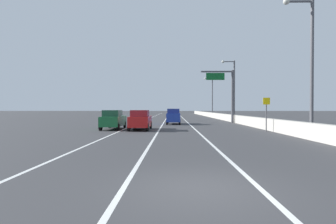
# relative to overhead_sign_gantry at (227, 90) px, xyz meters

# --- Properties ---
(ground_plane) EXTENTS (320.00, 320.00, 0.00)m
(ground_plane) POSITION_rel_overhead_sign_gantry_xyz_m (-7.09, 32.89, -4.73)
(ground_plane) COLOR #38383A
(lane_stripe_left) EXTENTS (0.16, 130.00, 0.00)m
(lane_stripe_left) POSITION_rel_overhead_sign_gantry_xyz_m (-12.59, 23.89, -4.73)
(lane_stripe_left) COLOR silver
(lane_stripe_left) RESTS_ON ground_plane
(lane_stripe_center) EXTENTS (0.16, 130.00, 0.00)m
(lane_stripe_center) POSITION_rel_overhead_sign_gantry_xyz_m (-9.09, 23.89, -4.73)
(lane_stripe_center) COLOR silver
(lane_stripe_center) RESTS_ON ground_plane
(lane_stripe_right) EXTENTS (0.16, 130.00, 0.00)m
(lane_stripe_right) POSITION_rel_overhead_sign_gantry_xyz_m (-5.59, 23.89, -4.73)
(lane_stripe_right) COLOR silver
(lane_stripe_right) RESTS_ON ground_plane
(jersey_barrier_right) EXTENTS (0.60, 120.00, 1.10)m
(jersey_barrier_right) POSITION_rel_overhead_sign_gantry_xyz_m (1.34, 8.89, -4.18)
(jersey_barrier_right) COLOR #B2ADA3
(jersey_barrier_right) RESTS_ON ground_plane
(overhead_sign_gantry) EXTENTS (4.68, 0.36, 7.50)m
(overhead_sign_gantry) POSITION_rel_overhead_sign_gantry_xyz_m (0.00, 0.00, 0.00)
(overhead_sign_gantry) COLOR #47474C
(overhead_sign_gantry) RESTS_ON ground_plane
(speed_advisory_sign) EXTENTS (0.60, 0.11, 3.00)m
(speed_advisory_sign) POSITION_rel_overhead_sign_gantry_xyz_m (0.44, -14.41, -2.96)
(speed_advisory_sign) COLOR #4C4C51
(speed_advisory_sign) RESTS_ON ground_plane
(lamp_post_right_near) EXTENTS (2.14, 0.44, 9.73)m
(lamp_post_right_near) POSITION_rel_overhead_sign_gantry_xyz_m (1.65, -19.17, 0.88)
(lamp_post_right_near) COLOR #4C4C51
(lamp_post_right_near) RESTS_ON ground_plane
(lamp_post_right_second) EXTENTS (2.14, 0.44, 9.73)m
(lamp_post_right_second) POSITION_rel_overhead_sign_gantry_xyz_m (1.76, 4.52, 0.88)
(lamp_post_right_second) COLOR #4C4C51
(lamp_post_right_second) RESTS_ON ground_plane
(lamp_post_right_third) EXTENTS (2.14, 0.44, 9.73)m
(lamp_post_right_third) POSITION_rel_overhead_sign_gantry_xyz_m (1.84, 28.20, 0.88)
(lamp_post_right_third) COLOR #4C4C51
(lamp_post_right_third) RESTS_ON ground_plane
(car_green_0) EXTENTS (1.86, 4.59, 1.89)m
(car_green_0) POSITION_rel_overhead_sign_gantry_xyz_m (-13.67, -11.76, -3.78)
(car_green_0) COLOR #196033
(car_green_0) RESTS_ON ground_plane
(car_blue_1) EXTENTS (1.89, 4.40, 2.02)m
(car_blue_1) POSITION_rel_overhead_sign_gantry_xyz_m (-7.68, -3.03, -3.72)
(car_blue_1) COLOR #1E389E
(car_blue_1) RESTS_ON ground_plane
(car_red_2) EXTENTS (1.88, 4.45, 1.89)m
(car_red_2) POSITION_rel_overhead_sign_gantry_xyz_m (-10.89, -12.55, -3.78)
(car_red_2) COLOR red
(car_red_2) RESTS_ON ground_plane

